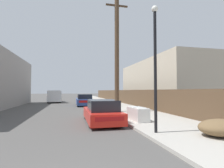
% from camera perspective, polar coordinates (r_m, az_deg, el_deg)
% --- Properties ---
extents(sidewalk_curb, '(4.20, 63.00, 0.12)m').
position_cam_1_polar(sidewalk_curb, '(25.75, -2.28, -6.00)').
color(sidewalk_curb, '#ADA89E').
rests_on(sidewalk_curb, ground).
extents(discarded_fridge, '(0.74, 1.68, 0.75)m').
position_cam_1_polar(discarded_fridge, '(9.92, 8.39, -9.61)').
color(discarded_fridge, silver).
rests_on(discarded_fridge, sidewalk_curb).
extents(parked_sports_car_red, '(1.72, 4.21, 1.27)m').
position_cam_1_polar(parked_sports_car_red, '(9.78, -3.32, -9.21)').
color(parked_sports_car_red, red).
rests_on(parked_sports_car_red, ground).
extents(car_parked_mid, '(1.85, 4.53, 1.35)m').
position_cam_1_polar(car_parked_mid, '(21.14, -9.04, -5.24)').
color(car_parked_mid, '#2D478C').
rests_on(car_parked_mid, ground).
extents(pickup_truck, '(2.28, 5.39, 1.79)m').
position_cam_1_polar(pickup_truck, '(27.56, -18.22, -3.90)').
color(pickup_truck, silver).
rests_on(pickup_truck, ground).
extents(utility_pole, '(1.80, 0.35, 9.45)m').
position_cam_1_polar(utility_pole, '(14.17, 1.60, 10.70)').
color(utility_pole, '#4C3826').
rests_on(utility_pole, sidewalk_curb).
extents(street_lamp, '(0.26, 0.26, 5.08)m').
position_cam_1_polar(street_lamp, '(7.25, 13.93, 8.03)').
color(street_lamp, black).
rests_on(street_lamp, sidewalk_curb).
extents(brush_pile, '(1.64, 1.34, 0.61)m').
position_cam_1_polar(brush_pile, '(7.61, 32.01, -12.00)').
color(brush_pile, brown).
rests_on(brush_pile, sidewalk_curb).
extents(wooden_fence, '(0.08, 42.20, 1.73)m').
position_cam_1_polar(wooden_fence, '(24.31, 3.11, -4.03)').
color(wooden_fence, brown).
rests_on(wooden_fence, sidewalk_curb).
extents(building_right_house, '(6.00, 15.03, 5.43)m').
position_cam_1_polar(building_right_house, '(23.15, 16.27, 0.24)').
color(building_right_house, beige).
rests_on(building_right_house, ground).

